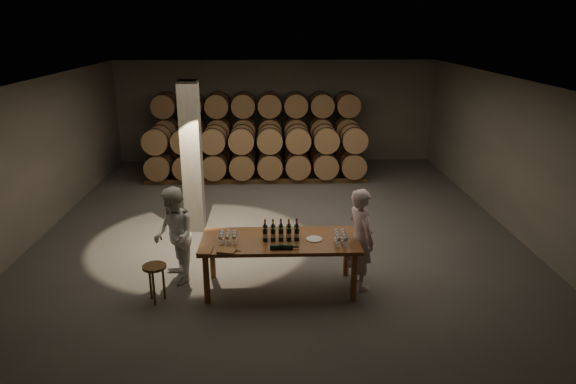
{
  "coord_description": "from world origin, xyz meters",
  "views": [
    {
      "loc": [
        -0.11,
        -10.27,
        4.3
      ],
      "look_at": [
        0.19,
        -0.63,
        1.1
      ],
      "focal_mm": 32.0,
      "sensor_mm": 36.0,
      "label": 1
    }
  ],
  "objects_px": {
    "plate": "(314,239)",
    "person_woman": "(174,236)",
    "bottle_cluster": "(281,232)",
    "tasting_table": "(280,245)",
    "stool": "(155,272)",
    "notebook_near": "(227,251)",
    "person_man": "(361,239)"
  },
  "relations": [
    {
      "from": "plate",
      "to": "person_woman",
      "type": "bearing_deg",
      "value": 171.46
    },
    {
      "from": "bottle_cluster",
      "to": "person_woman",
      "type": "bearing_deg",
      "value": 170.11
    },
    {
      "from": "tasting_table",
      "to": "person_woman",
      "type": "bearing_deg",
      "value": 169.45
    },
    {
      "from": "plate",
      "to": "person_woman",
      "type": "height_order",
      "value": "person_woman"
    },
    {
      "from": "bottle_cluster",
      "to": "plate",
      "type": "bearing_deg",
      "value": -4.0
    },
    {
      "from": "plate",
      "to": "person_woman",
      "type": "relative_size",
      "value": 0.16
    },
    {
      "from": "tasting_table",
      "to": "stool",
      "type": "height_order",
      "value": "tasting_table"
    },
    {
      "from": "notebook_near",
      "to": "stool",
      "type": "height_order",
      "value": "notebook_near"
    },
    {
      "from": "person_man",
      "to": "bottle_cluster",
      "type": "bearing_deg",
      "value": 69.7
    },
    {
      "from": "tasting_table",
      "to": "plate",
      "type": "relative_size",
      "value": 9.8
    },
    {
      "from": "tasting_table",
      "to": "plate",
      "type": "height_order",
      "value": "plate"
    },
    {
      "from": "tasting_table",
      "to": "notebook_near",
      "type": "bearing_deg",
      "value": -151.68
    },
    {
      "from": "bottle_cluster",
      "to": "person_man",
      "type": "distance_m",
      "value": 1.33
    },
    {
      "from": "person_man",
      "to": "person_woman",
      "type": "xyz_separation_m",
      "value": [
        -3.14,
        0.29,
        -0.03
      ]
    },
    {
      "from": "person_man",
      "to": "plate",
      "type": "bearing_deg",
      "value": 73.18
    },
    {
      "from": "tasting_table",
      "to": "bottle_cluster",
      "type": "relative_size",
      "value": 4.32
    },
    {
      "from": "tasting_table",
      "to": "notebook_near",
      "type": "distance_m",
      "value": 0.96
    },
    {
      "from": "tasting_table",
      "to": "plate",
      "type": "xyz_separation_m",
      "value": [
        0.56,
        -0.02,
        0.11
      ]
    },
    {
      "from": "stool",
      "to": "bottle_cluster",
      "type": "bearing_deg",
      "value": 10.48
    },
    {
      "from": "person_man",
      "to": "stool",
      "type": "bearing_deg",
      "value": 75.48
    },
    {
      "from": "bottle_cluster",
      "to": "stool",
      "type": "bearing_deg",
      "value": -169.52
    },
    {
      "from": "notebook_near",
      "to": "plate",
      "type": "bearing_deg",
      "value": 30.11
    },
    {
      "from": "plate",
      "to": "notebook_near",
      "type": "xyz_separation_m",
      "value": [
        -1.4,
        -0.43,
        0.01
      ]
    },
    {
      "from": "person_man",
      "to": "person_woman",
      "type": "height_order",
      "value": "person_man"
    },
    {
      "from": "tasting_table",
      "to": "person_woman",
      "type": "relative_size",
      "value": 1.54
    },
    {
      "from": "notebook_near",
      "to": "stool",
      "type": "bearing_deg",
      "value": -171.62
    },
    {
      "from": "plate",
      "to": "notebook_near",
      "type": "height_order",
      "value": "notebook_near"
    },
    {
      "from": "notebook_near",
      "to": "person_woman",
      "type": "height_order",
      "value": "person_woman"
    },
    {
      "from": "notebook_near",
      "to": "person_woman",
      "type": "distance_m",
      "value": 1.24
    },
    {
      "from": "bottle_cluster",
      "to": "notebook_near",
      "type": "bearing_deg",
      "value": -151.2
    },
    {
      "from": "tasting_table",
      "to": "plate",
      "type": "distance_m",
      "value": 0.58
    },
    {
      "from": "plate",
      "to": "tasting_table",
      "type": "bearing_deg",
      "value": 177.99
    }
  ]
}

